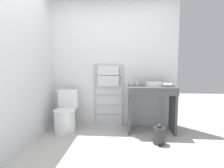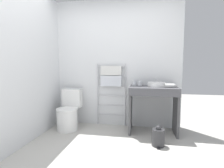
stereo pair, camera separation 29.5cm
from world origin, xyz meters
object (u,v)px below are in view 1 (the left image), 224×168
object	(u,v)px
trash_bin	(159,135)
cup_near_edge	(137,83)
sink_basin	(154,84)
cup_near_wall	(132,83)
towel_radiator	(108,82)
hair_dryer	(168,85)
toilet	(66,114)

from	to	relation	value
trash_bin	cup_near_edge	bearing A→B (deg)	114.34
sink_basin	cup_near_edge	xyz separation A→B (m)	(-0.30, 0.10, 0.00)
cup_near_wall	cup_near_edge	world-z (taller)	cup_near_edge
sink_basin	cup_near_edge	bearing A→B (deg)	161.71
towel_radiator	sink_basin	world-z (taller)	towel_radiator
hair_dryer	sink_basin	bearing A→B (deg)	153.96
towel_radiator	cup_near_edge	distance (m)	0.58
hair_dryer	trash_bin	xyz separation A→B (m)	(-0.22, -0.46, -0.75)
hair_dryer	trash_bin	world-z (taller)	hair_dryer
cup_near_edge	hair_dryer	world-z (taller)	cup_near_edge
toilet	towel_radiator	distance (m)	1.03
cup_near_edge	hair_dryer	size ratio (longest dim) A/B	0.41
sink_basin	cup_near_edge	size ratio (longest dim) A/B	3.83
towel_radiator	hair_dryer	world-z (taller)	towel_radiator
toilet	cup_near_edge	size ratio (longest dim) A/B	9.10
toilet	trash_bin	size ratio (longest dim) A/B	2.39
toilet	hair_dryer	size ratio (longest dim) A/B	3.69
cup_near_edge	sink_basin	bearing A→B (deg)	-18.29
towel_radiator	hair_dryer	bearing A→B (deg)	-16.16
hair_dryer	toilet	bearing A→B (deg)	-179.60
cup_near_edge	toilet	bearing A→B (deg)	-170.73
toilet	cup_near_wall	bearing A→B (deg)	11.00
toilet	cup_near_edge	world-z (taller)	cup_near_edge
cup_near_wall	trash_bin	xyz separation A→B (m)	(0.41, -0.69, -0.75)
hair_dryer	cup_near_edge	bearing A→B (deg)	158.37
toilet	trash_bin	bearing A→B (deg)	-15.27
toilet	sink_basin	distance (m)	1.75
toilet	towel_radiator	xyz separation A→B (m)	(0.77, 0.33, 0.59)
cup_near_wall	cup_near_edge	distance (m)	0.11
toilet	hair_dryer	xyz separation A→B (m)	(1.87, 0.01, 0.57)
hair_dryer	trash_bin	size ratio (longest dim) A/B	0.65
toilet	cup_near_wall	world-z (taller)	cup_near_wall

